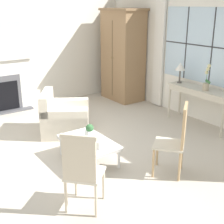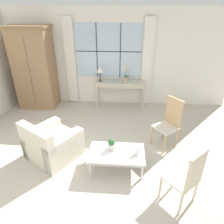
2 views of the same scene
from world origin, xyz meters
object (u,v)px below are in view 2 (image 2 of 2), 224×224
potted_plant_small (111,144)px  pillar_candle (137,152)px  potted_orchid (125,76)px  table_lamp (100,70)px  armoire (35,69)px  side_chair_wooden (170,120)px  armchair_upholstered (52,145)px  coffee_table (117,154)px  accent_chair_wooden (187,176)px  console_table (120,85)px

potted_plant_small → pillar_candle: (0.47, -0.13, -0.06)m
potted_orchid → table_lamp: bearing=177.2°
potted_plant_small → armoire: bearing=133.9°
side_chair_wooden → pillar_candle: side_chair_wooden is taller
table_lamp → armchair_upholstered: bearing=-105.2°
potted_orchid → armoire: bearing=-178.3°
coffee_table → pillar_candle: bearing=-6.1°
accent_chair_wooden → pillar_candle: 1.00m
armoire → console_table: 2.55m
armchair_upholstered → coffee_table: armchair_upholstered is taller
coffee_table → armchair_upholstered: bearing=169.5°
potted_plant_small → pillar_candle: size_ratio=1.63×
potted_orchid → coffee_table: potted_orchid is taller
console_table → accent_chair_wooden: bearing=-72.3°
potted_orchid → potted_plant_small: 2.67m
console_table → armchair_upholstered: bearing=-117.1°
console_table → accent_chair_wooden: 3.64m
table_lamp → armchair_upholstered: size_ratio=0.36×
side_chair_wooden → pillar_candle: bearing=-129.5°
table_lamp → pillar_candle: bearing=-70.1°
side_chair_wooden → pillar_candle: 1.16m
armoire → potted_plant_small: (2.44, -2.53, -0.69)m
pillar_candle → armchair_upholstered: bearing=170.5°
potted_plant_small → table_lamp: bearing=101.5°
table_lamp → accent_chair_wooden: table_lamp is taller
console_table → potted_plant_small: (-0.06, -2.65, -0.23)m
coffee_table → table_lamp: bearing=103.2°
side_chair_wooden → accent_chair_wooden: size_ratio=1.04×
console_table → accent_chair_wooden: accent_chair_wooden is taller
armoire → potted_plant_small: bearing=-46.1°
accent_chair_wooden → potted_orchid: bearing=105.6°
side_chair_wooden → accent_chair_wooden: (-0.03, -1.58, -0.02)m
table_lamp → armchair_upholstered: (-0.68, -2.49, -0.86)m
potted_orchid → potted_plant_small: size_ratio=2.33×
armoire → potted_orchid: (2.64, 0.08, -0.20)m
armoire → accent_chair_wooden: 4.96m
potted_orchid → armchair_upholstered: size_ratio=0.43×
console_table → armoire: bearing=-177.3°
pillar_candle → side_chair_wooden: bearing=50.5°
armoire → potted_plant_small: armoire is taller
side_chair_wooden → coffee_table: bearing=-142.2°
side_chair_wooden → pillar_candle: size_ratio=7.86×
armoire → potted_plant_small: 3.58m
table_lamp → armchair_upholstered: 2.72m
potted_orchid → side_chair_wooden: size_ratio=0.48×
pillar_candle → potted_plant_small: bearing=164.5°
console_table → table_lamp: 0.74m
potted_orchid → side_chair_wooden: (0.99, -1.85, -0.37)m
side_chair_wooden → table_lamp: bearing=132.5°
accent_chair_wooden → coffee_table: 1.32m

